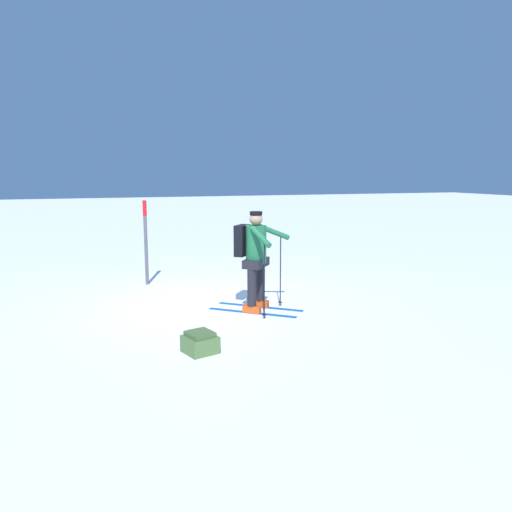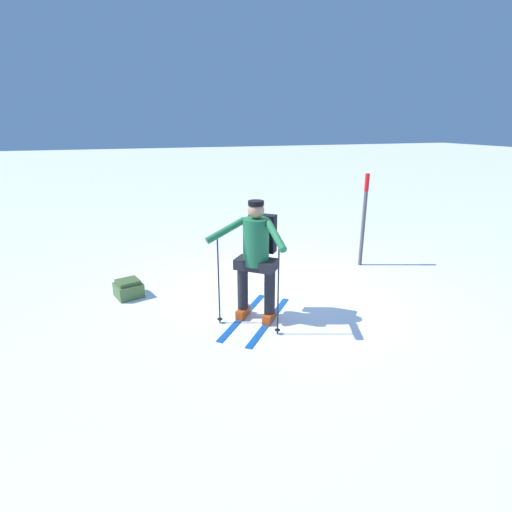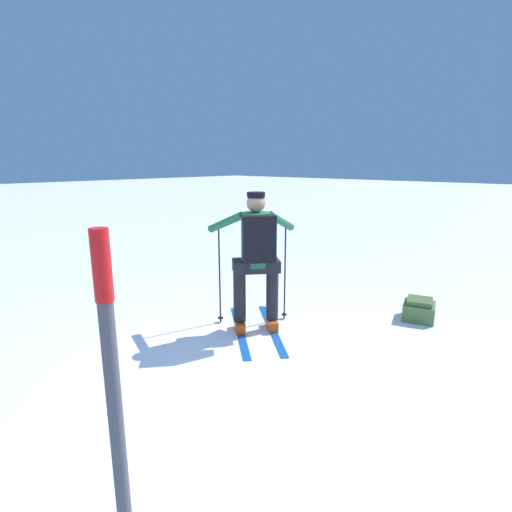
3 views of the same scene
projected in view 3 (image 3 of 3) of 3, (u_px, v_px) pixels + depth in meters
ground_plane at (262, 369)px, 4.01m from camera, size 80.00×80.00×0.00m
skier at (256, 253)px, 4.68m from camera, size 1.38×1.51×1.69m
dropped_backpack at (419, 310)px, 5.23m from camera, size 0.49×0.48×0.28m
trail_marker at (113, 389)px, 1.81m from camera, size 0.08×0.08×1.76m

